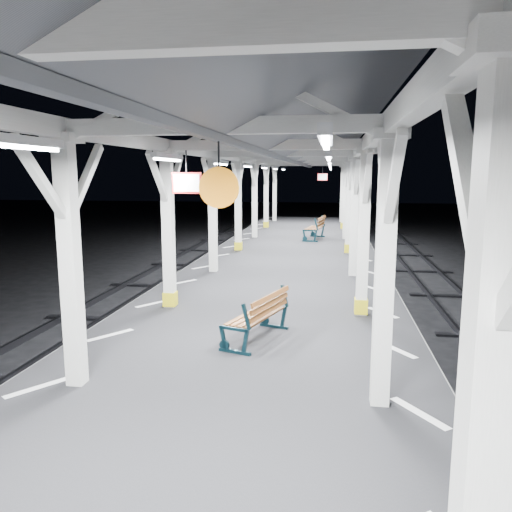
# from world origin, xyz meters

# --- Properties ---
(ground) EXTENTS (120.00, 120.00, 0.00)m
(ground) POSITION_xyz_m (0.00, 0.00, 0.00)
(ground) COLOR black
(ground) RESTS_ON ground
(platform) EXTENTS (6.00, 50.00, 1.00)m
(platform) POSITION_xyz_m (0.00, 0.00, 0.50)
(platform) COLOR black
(platform) RESTS_ON ground
(hazard_stripes_left) EXTENTS (1.00, 48.00, 0.01)m
(hazard_stripes_left) POSITION_xyz_m (-2.45, 0.00, 1.00)
(hazard_stripes_left) COLOR silver
(hazard_stripes_left) RESTS_ON platform
(hazard_stripes_right) EXTENTS (1.00, 48.00, 0.01)m
(hazard_stripes_right) POSITION_xyz_m (2.45, 0.00, 1.00)
(hazard_stripes_right) COLOR silver
(hazard_stripes_right) RESTS_ON platform
(canopy) EXTENTS (5.40, 49.00, 4.65)m
(canopy) POSITION_xyz_m (0.00, -0.01, 4.56)
(canopy) COLOR silver
(canopy) RESTS_ON platform
(bench_mid) EXTENTS (1.02, 1.65, 0.84)m
(bench_mid) POSITION_xyz_m (0.22, 0.13, 1.45)
(bench_mid) COLOR #0C242C
(bench_mid) RESTS_ON platform
(bench_far) EXTENTS (0.95, 1.92, 1.00)m
(bench_far) POSITION_xyz_m (0.77, 13.69, 1.53)
(bench_far) COLOR #0C242C
(bench_far) RESTS_ON platform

